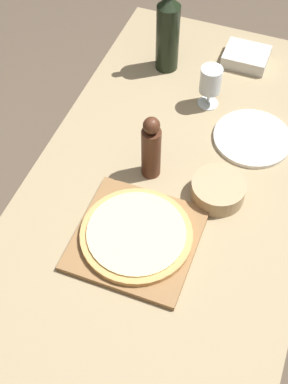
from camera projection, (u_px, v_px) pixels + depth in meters
The scene contains 10 objects.
ground_plane at pixel (158, 314), 2.17m from camera, with size 12.00×12.00×0.00m, color brown.
dining_table at pixel (163, 221), 1.63m from camera, with size 0.85×1.78×0.76m.
cutting_board at pixel (136, 238), 1.48m from camera, with size 0.33×0.33×0.02m.
pizza at pixel (136, 234), 1.47m from camera, with size 0.31×0.31×0.02m.
wine_bottle at pixel (168, 32), 1.82m from camera, with size 0.08×0.08×0.36m.
pepper_mill at pixel (151, 148), 1.55m from camera, with size 0.06×0.06×0.23m.
wine_glass at pixel (212, 81), 1.74m from camera, with size 0.07×0.07×0.15m.
small_bowl at pixel (218, 190), 1.56m from camera, with size 0.16×0.16×0.06m.
dinner_plate at pixel (252, 138), 1.71m from camera, with size 0.25×0.25×0.01m.
food_container at pixel (246, 57), 1.93m from camera, with size 0.16×0.13×0.05m.
Camera 1 is at (0.27, -0.88, 2.03)m, focal length 50.00 mm.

